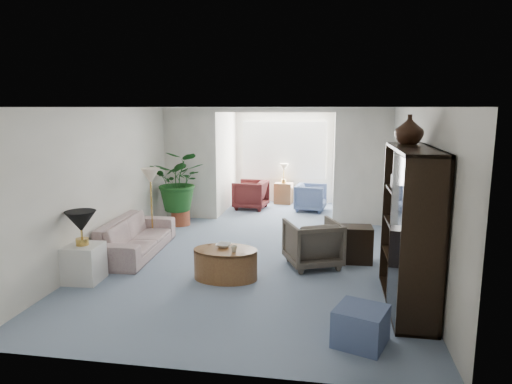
% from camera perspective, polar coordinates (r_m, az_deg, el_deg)
% --- Properties ---
extents(floor, '(6.00, 6.00, 0.00)m').
position_cam_1_polar(floor, '(7.41, -0.76, -9.23)').
color(floor, '#7E92A7').
rests_on(floor, ground).
extents(sunroom_floor, '(2.60, 2.60, 0.00)m').
position_cam_1_polar(sunroom_floor, '(11.32, 2.88, -2.32)').
color(sunroom_floor, '#7E92A7').
rests_on(sunroom_floor, ground).
extents(back_pier_left, '(1.20, 0.12, 2.50)m').
position_cam_1_polar(back_pier_left, '(10.43, -8.20, 3.47)').
color(back_pier_left, white).
rests_on(back_pier_left, ground).
extents(back_pier_right, '(1.20, 0.12, 2.50)m').
position_cam_1_polar(back_pier_right, '(9.97, 13.14, 2.99)').
color(back_pier_right, white).
rests_on(back_pier_right, ground).
extents(back_header, '(2.60, 0.12, 0.10)m').
position_cam_1_polar(back_header, '(9.95, 2.28, 10.16)').
color(back_header, white).
rests_on(back_header, back_pier_left).
extents(window_pane, '(2.20, 0.02, 1.50)m').
position_cam_1_polar(window_pane, '(12.17, 3.52, 5.25)').
color(window_pane, white).
extents(window_blinds, '(2.20, 0.02, 1.50)m').
position_cam_1_polar(window_blinds, '(12.14, 3.51, 5.23)').
color(window_blinds, white).
extents(framed_picture, '(0.04, 0.50, 0.40)m').
position_cam_1_polar(framed_picture, '(6.93, 19.53, 3.25)').
color(framed_picture, '#BCAB97').
extents(sofa, '(0.90, 2.10, 0.60)m').
position_cam_1_polar(sofa, '(8.23, -14.76, -5.38)').
color(sofa, beige).
rests_on(sofa, ground).
extents(end_table, '(0.52, 0.52, 0.55)m').
position_cam_1_polar(end_table, '(7.18, -20.63, -8.27)').
color(end_table, white).
rests_on(end_table, ground).
extents(table_lamp, '(0.44, 0.44, 0.30)m').
position_cam_1_polar(table_lamp, '(7.02, -20.96, -3.44)').
color(table_lamp, black).
rests_on(table_lamp, end_table).
extents(floor_lamp, '(0.36, 0.36, 0.28)m').
position_cam_1_polar(floor_lamp, '(8.75, -13.01, 1.98)').
color(floor_lamp, beige).
rests_on(floor_lamp, ground).
extents(coffee_table, '(1.09, 1.09, 0.45)m').
position_cam_1_polar(coffee_table, '(6.86, -3.81, -8.91)').
color(coffee_table, brown).
rests_on(coffee_table, ground).
extents(coffee_bowl, '(0.26, 0.26, 0.05)m').
position_cam_1_polar(coffee_bowl, '(6.88, -4.05, -6.63)').
color(coffee_bowl, silver).
rests_on(coffee_bowl, coffee_table).
extents(coffee_cup, '(0.11, 0.11, 0.09)m').
position_cam_1_polar(coffee_cup, '(6.65, -2.76, -7.08)').
color(coffee_cup, beige).
rests_on(coffee_cup, coffee_table).
extents(wingback_chair, '(1.05, 1.06, 0.74)m').
position_cam_1_polar(wingback_chair, '(7.39, 7.06, -6.34)').
color(wingback_chair, '#62584D').
rests_on(wingback_chair, ground).
extents(side_table_dark, '(0.52, 0.42, 0.60)m').
position_cam_1_polar(side_table_dark, '(7.71, 12.38, -6.36)').
color(side_table_dark, black).
rests_on(side_table_dark, ground).
extents(entertainment_cabinet, '(0.49, 1.82, 2.02)m').
position_cam_1_polar(entertainment_cabinet, '(6.06, 18.60, -4.30)').
color(entertainment_cabinet, black).
rests_on(entertainment_cabinet, ground).
extents(cabinet_urn, '(0.37, 0.37, 0.39)m').
position_cam_1_polar(cabinet_urn, '(6.37, 18.52, 7.39)').
color(cabinet_urn, '#321C10').
rests_on(cabinet_urn, entertainment_cabinet).
extents(ottoman, '(0.65, 0.65, 0.41)m').
position_cam_1_polar(ottoman, '(5.21, 12.90, -15.94)').
color(ottoman, slate).
rests_on(ottoman, ground).
extents(plant_pot, '(0.40, 0.40, 0.32)m').
position_cam_1_polar(plant_pot, '(10.03, -9.35, -3.17)').
color(plant_pot, '#A34B2F').
rests_on(plant_pot, ground).
extents(house_plant, '(1.16, 1.01, 1.29)m').
position_cam_1_polar(house_plant, '(9.87, -9.49, 1.37)').
color(house_plant, '#1B501C').
rests_on(house_plant, plant_pot).
extents(sunroom_chair_blue, '(0.80, 0.78, 0.66)m').
position_cam_1_polar(sunroom_chair_blue, '(11.30, 6.84, -0.69)').
color(sunroom_chair_blue, slate).
rests_on(sunroom_chair_blue, ground).
extents(sunroom_chair_maroon, '(0.87, 0.85, 0.72)m').
position_cam_1_polar(sunroom_chair_maroon, '(11.45, -0.67, -0.32)').
color(sunroom_chair_maroon, '#501B1B').
rests_on(sunroom_chair_maroon, ground).
extents(sunroom_table, '(0.49, 0.40, 0.55)m').
position_cam_1_polar(sunroom_table, '(12.10, 3.45, -0.16)').
color(sunroom_table, brown).
rests_on(sunroom_table, ground).
extents(shelf_clutter, '(0.30, 1.21, 1.06)m').
position_cam_1_polar(shelf_clutter, '(6.05, 18.11, -4.98)').
color(shelf_clutter, black).
rests_on(shelf_clutter, entertainment_cabinet).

